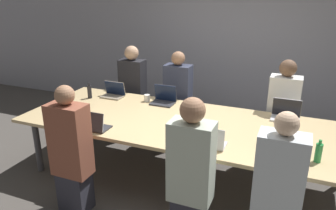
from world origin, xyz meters
The scene contains 21 objects.
ground_plane centered at (0.00, 0.00, 0.00)m, with size 24.00×24.00×0.00m, color #4C4742.
curtain_wall centered at (0.00, 2.28, 1.40)m, with size 12.00×0.06×2.80m.
conference_table centered at (0.00, 0.00, 0.73)m, with size 4.03×1.48×0.78m.
laptop_far_left centered at (-1.31, 0.51, 0.84)m, with size 0.32×0.22×0.22m.
person_far_left centered at (-1.27, 1.04, 0.71)m, with size 0.40×0.24×1.45m.
bottle_far_left centered at (-1.59, 0.32, 0.88)m, with size 0.06×0.06×0.23m.
laptop_near_right centered at (1.19, -0.54, 0.85)m, with size 0.36×0.26×0.26m.
person_near_right centered at (1.17, -0.94, 0.69)m, with size 0.40×0.24×1.42m.
bottle_near_right centered at (1.46, -0.41, 0.87)m, with size 0.06×0.06×0.22m.
laptop_far_right centered at (1.11, 0.58, 0.85)m, with size 0.34×0.24×0.24m.
person_far_right centered at (1.06, 0.92, 0.71)m, with size 0.40×0.24×1.45m.
laptop_near_left centered at (-0.90, -0.61, 0.84)m, with size 0.34×0.22×0.23m.
person_near_left centered at (-0.88, -1.04, 0.69)m, with size 0.40×0.24×1.43m.
laptop_far_midleft centered at (-0.51, 0.54, 0.85)m, with size 0.32×0.24×0.25m.
person_far_midleft centered at (-0.47, 0.98, 0.69)m, with size 0.40×0.24×1.43m.
cup_far_midleft centered at (-0.76, 0.51, 0.83)m, with size 0.08×0.08×0.10m.
laptop_near_midright centered at (0.44, -0.51, 0.84)m, with size 0.35×0.22×0.22m.
person_near_midright centered at (0.41, -0.98, 0.71)m, with size 0.40×0.24×1.45m.
bottle_near_midright centered at (0.18, -0.41, 0.89)m, with size 0.07×0.07×0.27m.
stapler centered at (-0.01, -0.24, 0.80)m, with size 0.07×0.16×0.05m.
notebook centered at (0.29, -0.15, 0.79)m, with size 0.26×0.22×0.02m.
Camera 1 is at (1.21, -3.44, 2.33)m, focal length 35.00 mm.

